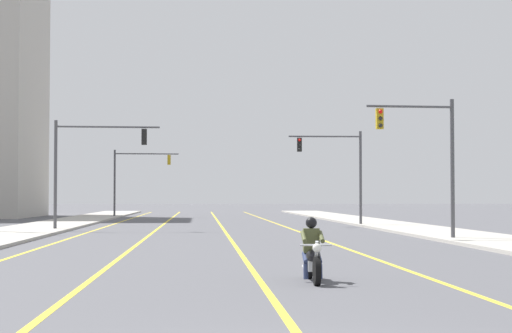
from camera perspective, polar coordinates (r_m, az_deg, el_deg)
lane_stripe_center at (r=54.19m, az=-2.37°, el=-4.08°), size 0.16×100.00×0.01m
lane_stripe_left at (r=54.23m, az=-6.49°, el=-4.07°), size 0.16×100.00×0.01m
lane_stripe_right at (r=54.44m, az=1.89°, el=-4.07°), size 0.16×100.00×0.01m
lane_stripe_far_left at (r=54.50m, az=-10.14°, el=-4.04°), size 0.16×100.00×0.01m
sidewalk_kerb_right at (r=50.69m, az=10.29°, el=-4.12°), size 4.40×110.00×0.14m
sidewalk_kerb_left at (r=50.07m, az=-14.74°, el=-4.11°), size 4.40×110.00×0.14m
motorcycle_with_rider at (r=19.10m, az=3.85°, el=-6.08°), size 0.70×2.19×1.46m
traffic_signal_near_right at (r=37.32m, az=11.64°, el=1.23°), size 3.93×0.53×6.20m
traffic_signal_near_left at (r=48.00m, az=-11.43°, el=0.65°), size 5.87×0.51×6.20m
traffic_signal_mid_right at (r=55.00m, az=5.72°, el=0.22°), size 4.81×0.37×6.20m
traffic_signal_mid_left at (r=77.72m, az=-8.31°, el=-0.38°), size 5.92×0.52×6.20m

